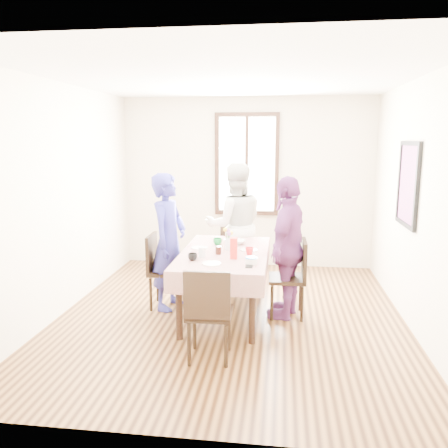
{
  "coord_description": "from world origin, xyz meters",
  "views": [
    {
      "loc": [
        0.57,
        -5.01,
        2.06
      ],
      "look_at": [
        -0.08,
        -0.0,
        1.1
      ],
      "focal_mm": 36.24,
      "sensor_mm": 36.0,
      "label": 1
    }
  ],
  "objects": [
    {
      "name": "ground",
      "position": [
        0.0,
        0.0,
        0.0
      ],
      "size": [
        4.5,
        4.5,
        0.0
      ],
      "primitive_type": "plane",
      "color": "black",
      "rests_on": "ground"
    },
    {
      "name": "back_wall",
      "position": [
        0.0,
        2.25,
        1.35
      ],
      "size": [
        4.0,
        0.0,
        4.0
      ],
      "primitive_type": "plane",
      "rotation": [
        1.57,
        0.0,
        0.0
      ],
      "color": "beige",
      "rests_on": "ground"
    },
    {
      "name": "right_wall",
      "position": [
        2.0,
        0.0,
        1.35
      ],
      "size": [
        0.0,
        4.5,
        4.5
      ],
      "primitive_type": "plane",
      "rotation": [
        1.57,
        0.0,
        -1.57
      ],
      "color": "beige",
      "rests_on": "ground"
    },
    {
      "name": "window_frame",
      "position": [
        0.0,
        2.23,
        1.65
      ],
      "size": [
        1.02,
        0.06,
        1.62
      ],
      "primitive_type": "cube",
      "color": "black",
      "rests_on": "back_wall"
    },
    {
      "name": "window_pane",
      "position": [
        0.0,
        2.24,
        1.65
      ],
      "size": [
        0.9,
        0.02,
        1.5
      ],
      "primitive_type": "cube",
      "color": "white",
      "rests_on": "back_wall"
    },
    {
      "name": "art_poster",
      "position": [
        1.98,
        0.3,
        1.55
      ],
      "size": [
        0.04,
        0.76,
        0.96
      ],
      "primitive_type": "cube",
      "color": "red",
      "rests_on": "right_wall"
    },
    {
      "name": "dining_table",
      "position": [
        -0.08,
        0.05,
        0.38
      ],
      "size": [
        0.87,
        1.61,
        0.75
      ],
      "primitive_type": "cube",
      "color": "black",
      "rests_on": "ground"
    },
    {
      "name": "tablecloth",
      "position": [
        -0.08,
        0.05,
        0.76
      ],
      "size": [
        0.99,
        1.73,
        0.01
      ],
      "primitive_type": "cube",
      "color": "#4E0000",
      "rests_on": "dining_table"
    },
    {
      "name": "chair_left",
      "position": [
        -0.81,
        0.2,
        0.46
      ],
      "size": [
        0.43,
        0.43,
        0.91
      ],
      "primitive_type": "cube",
      "rotation": [
        0.0,
        0.0,
        -1.55
      ],
      "color": "black",
      "rests_on": "ground"
    },
    {
      "name": "chair_right",
      "position": [
        0.65,
        0.1,
        0.46
      ],
      "size": [
        0.43,
        0.43,
        0.91
      ],
      "primitive_type": "cube",
      "rotation": [
        0.0,
        0.0,
        1.59
      ],
      "color": "black",
      "rests_on": "ground"
    },
    {
      "name": "chair_far",
      "position": [
        -0.08,
        1.16,
        0.46
      ],
      "size": [
        0.45,
        0.45,
        0.91
      ],
      "primitive_type": "cube",
      "rotation": [
        0.0,
        0.0,
        3.22
      ],
      "color": "black",
      "rests_on": "ground"
    },
    {
      "name": "chair_near",
      "position": [
        -0.08,
        -1.06,
        0.46
      ],
      "size": [
        0.44,
        0.44,
        0.91
      ],
      "primitive_type": "cube",
      "rotation": [
        0.0,
        0.0,
        0.04
      ],
      "color": "black",
      "rests_on": "ground"
    },
    {
      "name": "person_left",
      "position": [
        -0.79,
        0.2,
        0.83
      ],
      "size": [
        0.51,
        0.67,
        1.66
      ],
      "primitive_type": "imported",
      "rotation": [
        0.0,
        0.0,
        1.36
      ],
      "color": "navy",
      "rests_on": "ground"
    },
    {
      "name": "person_far",
      "position": [
        -0.08,
        1.14,
        0.87
      ],
      "size": [
        0.99,
        0.86,
        1.74
      ],
      "primitive_type": "imported",
      "rotation": [
        0.0,
        0.0,
        3.41
      ],
      "color": "silver",
      "rests_on": "ground"
    },
    {
      "name": "person_right",
      "position": [
        0.63,
        0.1,
        0.82
      ],
      "size": [
        0.66,
        1.04,
        1.65
      ],
      "primitive_type": "imported",
      "rotation": [
        0.0,
        0.0,
        -1.86
      ],
      "color": "#6A2F6A",
      "rests_on": "ground"
    },
    {
      "name": "mug_black",
      "position": [
        -0.37,
        -0.38,
        0.8
      ],
      "size": [
        0.13,
        0.13,
        0.08
      ],
      "primitive_type": "imported",
      "rotation": [
        0.0,
        0.0,
        -0.43
      ],
      "color": "black",
      "rests_on": "tablecloth"
    },
    {
      "name": "mug_flag",
      "position": [
        0.22,
        -0.07,
        0.81
      ],
      "size": [
        0.14,
        0.14,
        0.09
      ],
      "primitive_type": "imported",
      "rotation": [
        0.0,
        0.0,
        0.78
      ],
      "color": "red",
      "rests_on": "tablecloth"
    },
    {
      "name": "mug_green",
      "position": [
        -0.21,
        0.38,
        0.8
      ],
      "size": [
        0.15,
        0.15,
        0.08
      ],
      "primitive_type": "imported",
      "rotation": [
        0.0,
        0.0,
        -0.73
      ],
      "color": "#0C7226",
      "rests_on": "tablecloth"
    },
    {
      "name": "serving_bowl",
      "position": [
        0.03,
        0.46,
        0.79
      ],
      "size": [
        0.24,
        0.24,
        0.05
      ],
      "primitive_type": "imported",
      "rotation": [
        0.0,
        0.0,
        -0.15
      ],
      "color": "white",
      "rests_on": "tablecloth"
    },
    {
      "name": "juice_carton",
      "position": [
        0.06,
        -0.24,
        0.88
      ],
      "size": [
        0.07,
        0.07,
        0.23
      ],
      "primitive_type": "cube",
      "color": "red",
      "rests_on": "tablecloth"
    },
    {
      "name": "butter_tub",
      "position": [
        0.27,
        -0.43,
        0.79
      ],
      "size": [
        0.13,
        0.13,
        0.06
      ],
      "primitive_type": "cylinder",
      "color": "white",
      "rests_on": "tablecloth"
    },
    {
      "name": "jam_jar",
      "position": [
        -0.13,
        -0.07,
        0.81
      ],
      "size": [
        0.07,
        0.07,
        0.09
      ],
      "primitive_type": "cylinder",
      "color": "black",
      "rests_on": "tablecloth"
    },
    {
      "name": "drinking_glass",
      "position": [
        -0.3,
        -0.22,
        0.82
      ],
      "size": [
        0.08,
        0.08,
        0.11
      ],
      "primitive_type": "cylinder",
      "color": "silver",
      "rests_on": "tablecloth"
    },
    {
      "name": "smartphone",
      "position": [
        0.25,
        -0.52,
        0.77
      ],
      "size": [
        0.07,
        0.15,
        0.01
      ],
      "primitive_type": "cube",
      "color": "black",
      "rests_on": "tablecloth"
    },
    {
      "name": "flower_vase",
      "position": [
        -0.05,
        0.13,
        0.84
      ],
      "size": [
        0.07,
        0.07,
        0.15
      ],
      "primitive_type": "cylinder",
      "color": "silver",
      "rests_on": "tablecloth"
    },
    {
      "name": "plate_left",
      "position": [
        -0.4,
        0.17,
        0.77
      ],
      "size": [
        0.2,
        0.2,
        0.01
      ],
      "primitive_type": "cylinder",
      "color": "white",
      "rests_on": "tablecloth"
    },
    {
      "name": "plate_right",
      "position": [
        0.19,
        0.15,
        0.77
      ],
      "size": [
        0.2,
        0.2,
        0.01
      ],
      "primitive_type": "cylinder",
      "color": "white",
      "rests_on": "tablecloth"
    },
    {
      "name": "plate_far",
      "position": [
        -0.06,
        0.66,
        0.77
      ],
      "size": [
        0.2,
        0.2,
        0.01
      ],
      "primitive_type": "cylinder",
      "color": "white",
      "rests_on": "tablecloth"
    },
    {
      "name": "plate_near",
      "position": [
        -0.15,
        -0.49,
        0.77
      ],
      "size": [
        0.2,
        0.2,
        0.01
      ],
      "primitive_type": "cylinder",
      "color": "white",
      "rests_on": "tablecloth"
    },
    {
      "name": "butter_lid",
      "position": [
        0.27,
        -0.43,
        0.83
      ],
      "size": [
        0.12,
        0.12,
        0.01
      ],
      "primitive_type": "cylinder",
      "color": "blue",
      "rests_on": "butter_tub"
    },
    {
      "name": "flower_bunch",
      "position": [
        -0.05,
        0.13,
        0.96
      ],
      "size": [
        0.09,
        0.09,
        0.1
      ],
      "primitive_type": null,
      "color": "yellow",
      "rests_on": "flower_vase"
    }
  ]
}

